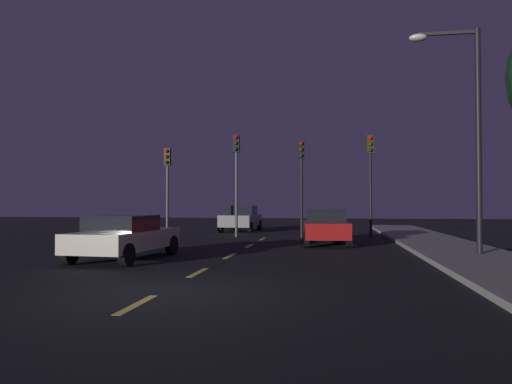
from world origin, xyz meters
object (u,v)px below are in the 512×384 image
traffic_signal_far_right (370,166)px  car_adjacent_lane (124,236)px  car_stopped_ahead (325,226)px  traffic_signal_far_left (167,174)px  car_oncoming_far (241,218)px  traffic_signal_center_right (302,170)px  traffic_signal_center_left (236,166)px  street_lamp_right (467,119)px

traffic_signal_far_right → car_adjacent_lane: (-8.14, -10.27, -2.83)m
car_stopped_ahead → traffic_signal_far_left: bearing=154.3°
car_oncoming_far → car_stopped_ahead: bearing=-59.8°
car_stopped_ahead → traffic_signal_center_right: bearing=107.0°
traffic_signal_center_left → car_oncoming_far: (-0.70, 5.05, -2.85)m
traffic_signal_far_right → car_adjacent_lane: bearing=-128.4°
traffic_signal_center_left → traffic_signal_far_right: 6.70m
traffic_signal_center_left → car_oncoming_far: 5.84m
traffic_signal_far_left → traffic_signal_center_left: size_ratio=0.88×
traffic_signal_far_left → traffic_signal_far_right: traffic_signal_far_right is taller
traffic_signal_far_right → car_oncoming_far: traffic_signal_far_right is taller
traffic_signal_center_right → car_stopped_ahead: traffic_signal_center_right is taller
traffic_signal_far_right → car_stopped_ahead: traffic_signal_far_right is taller
traffic_signal_far_right → car_adjacent_lane: traffic_signal_far_right is taller
traffic_signal_center_left → traffic_signal_far_right: traffic_signal_center_left is taller
car_stopped_ahead → car_oncoming_far: 10.41m
traffic_signal_far_right → traffic_signal_center_left: bearing=180.0°
traffic_signal_far_left → car_stopped_ahead: traffic_signal_far_left is taller
street_lamp_right → car_oncoming_far: bearing=125.9°
traffic_signal_far_right → traffic_signal_center_right: bearing=-180.0°
car_stopped_ahead → car_oncoming_far: car_oncoming_far is taller
car_adjacent_lane → traffic_signal_center_left: bearing=82.0°
traffic_signal_far_left → car_stopped_ahead: size_ratio=1.06×
traffic_signal_center_left → traffic_signal_center_right: (3.33, -0.00, -0.25)m
traffic_signal_center_right → car_adjacent_lane: bearing=-114.9°
traffic_signal_far_left → street_lamp_right: 15.18m
traffic_signal_center_right → car_stopped_ahead: 4.91m
traffic_signal_far_right → car_oncoming_far: 9.36m
traffic_signal_center_left → traffic_signal_center_right: bearing=-0.0°
traffic_signal_far_left → traffic_signal_far_right: size_ratio=0.91×
traffic_signal_center_left → car_stopped_ahead: size_ratio=1.21×
car_stopped_ahead → traffic_signal_center_left: bearing=138.9°
traffic_signal_far_left → street_lamp_right: bearing=-33.3°
car_adjacent_lane → street_lamp_right: 11.22m
car_oncoming_far → traffic_signal_center_right: bearing=-51.4°
street_lamp_right → traffic_signal_center_left: bearing=137.2°
car_oncoming_far → traffic_signal_far_right: bearing=-34.3°
car_stopped_ahead → car_adjacent_lane: size_ratio=1.00×
traffic_signal_center_left → street_lamp_right: size_ratio=0.73×
traffic_signal_far_right → car_oncoming_far: size_ratio=1.23×
car_oncoming_far → street_lamp_right: street_lamp_right is taller
traffic_signal_far_left → car_oncoming_far: 6.35m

